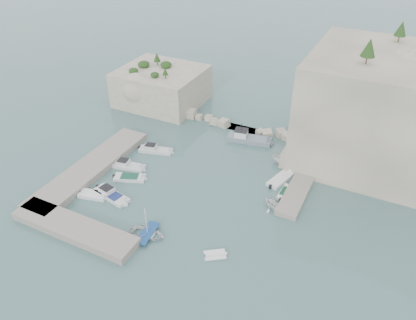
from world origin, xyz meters
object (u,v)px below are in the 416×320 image
at_px(motorboat_c, 130,179).
at_px(work_boat, 249,141).
at_px(tender_east_c, 280,180).
at_px(tender_east_d, 286,164).
at_px(motorboat_e, 93,196).
at_px(tender_east_b, 285,194).
at_px(motorboat_b, 128,168).
at_px(inflatable_dinghy, 215,256).
at_px(tender_east_a, 273,208).
at_px(rowboat, 148,236).
at_px(motorboat_d, 112,197).
at_px(motorboat_a, 156,152).

distance_m(motorboat_c, work_boat, 22.08).
relative_size(tender_east_c, tender_east_d, 1.21).
distance_m(motorboat_e, tender_east_b, 27.71).
bearing_deg(tender_east_b, motorboat_e, 119.67).
relative_size(tender_east_d, work_boat, 0.57).
bearing_deg(motorboat_c, motorboat_b, 108.07).
distance_m(inflatable_dinghy, work_boat, 27.29).
xyz_separation_m(motorboat_c, work_boat, (12.18, 18.42, 0.00)).
bearing_deg(work_boat, tender_east_a, -67.29).
bearing_deg(rowboat, motorboat_d, 58.60).
distance_m(motorboat_b, inflatable_dinghy, 22.93).
distance_m(motorboat_b, motorboat_c, 3.13).
height_order(tender_east_b, work_boat, work_boat).
bearing_deg(motorboat_e, work_boat, 46.34).
bearing_deg(tender_east_d, tender_east_a, 171.24).
bearing_deg(rowboat, tender_east_b, -45.87).
bearing_deg(tender_east_c, motorboat_e, 140.27).
relative_size(rowboat, tender_east_a, 1.41).
distance_m(motorboat_b, tender_east_c, 23.90).
height_order(motorboat_e, rowboat, rowboat).
height_order(motorboat_b, work_boat, work_boat).
distance_m(motorboat_d, motorboat_e, 2.67).
height_order(motorboat_e, inflatable_dinghy, motorboat_e).
height_order(motorboat_e, tender_east_c, same).
bearing_deg(motorboat_a, tender_east_c, -10.61).
xyz_separation_m(tender_east_a, tender_east_b, (0.55, 3.63, 0.00)).
bearing_deg(motorboat_b, work_boat, 40.11).
relative_size(inflatable_dinghy, tender_east_c, 0.50).
height_order(tender_east_a, tender_east_b, tender_east_a).
bearing_deg(tender_east_a, tender_east_b, 15.67).
bearing_deg(tender_east_c, work_boat, 60.79).
xyz_separation_m(motorboat_b, motorboat_d, (2.19, -7.11, 0.00)).
height_order(rowboat, tender_east_d, tender_east_d).
bearing_deg(motorboat_b, tender_east_c, 10.13).
bearing_deg(inflatable_dinghy, tender_east_b, 40.52).
relative_size(tender_east_a, tender_east_b, 0.79).
bearing_deg(motorboat_b, inflatable_dinghy, -35.76).
bearing_deg(inflatable_dinghy, tender_east_c, 47.85).
bearing_deg(motorboat_e, inflatable_dinghy, -19.40).
height_order(motorboat_d, tender_east_c, motorboat_d).
distance_m(motorboat_e, work_boat, 28.20).
xyz_separation_m(rowboat, tender_east_a, (12.59, 12.32, 0.00)).
bearing_deg(motorboat_d, motorboat_b, 118.69).
bearing_deg(tender_east_b, rowboat, 142.59).
bearing_deg(motorboat_c, work_boat, 34.34).
relative_size(motorboat_d, tender_east_d, 1.40).
relative_size(motorboat_c, inflatable_dinghy, 1.81).
relative_size(motorboat_b, motorboat_c, 1.15).
bearing_deg(motorboat_d, motorboat_a, 105.19).
relative_size(motorboat_c, tender_east_d, 1.10).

